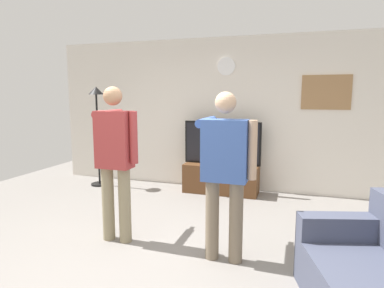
% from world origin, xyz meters
% --- Properties ---
extents(ground_plane, '(8.40, 8.40, 0.00)m').
position_xyz_m(ground_plane, '(0.00, 0.00, 0.00)').
color(ground_plane, gray).
extents(back_wall, '(6.40, 0.10, 2.70)m').
position_xyz_m(back_wall, '(0.00, 2.95, 1.35)').
color(back_wall, silver).
rests_on(back_wall, ground_plane).
extents(tv_stand, '(1.28, 0.52, 0.50)m').
position_xyz_m(tv_stand, '(0.12, 2.60, 0.25)').
color(tv_stand, brown).
rests_on(tv_stand, ground_plane).
extents(television, '(1.34, 0.07, 0.74)m').
position_xyz_m(television, '(0.12, 2.65, 0.87)').
color(television, black).
rests_on(television, tv_stand).
extents(wall_clock, '(0.31, 0.03, 0.31)m').
position_xyz_m(wall_clock, '(0.12, 2.89, 2.19)').
color(wall_clock, white).
extents(framed_picture, '(0.76, 0.04, 0.56)m').
position_xyz_m(framed_picture, '(1.77, 2.90, 1.74)').
color(framed_picture, '#997047').
extents(floor_lamp, '(0.32, 0.32, 1.84)m').
position_xyz_m(floor_lamp, '(-2.19, 2.37, 1.32)').
color(floor_lamp, black).
rests_on(floor_lamp, ground_plane).
extents(person_standing_nearer_lamp, '(0.58, 0.78, 1.79)m').
position_xyz_m(person_standing_nearer_lamp, '(-0.60, 0.33, 1.01)').
color(person_standing_nearer_lamp, gray).
rests_on(person_standing_nearer_lamp, ground_plane).
extents(person_standing_nearer_couch, '(0.63, 0.78, 1.73)m').
position_xyz_m(person_standing_nearer_couch, '(0.69, 0.25, 0.99)').
color(person_standing_nearer_couch, '#7A6B56').
rests_on(person_standing_nearer_couch, ground_plane).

